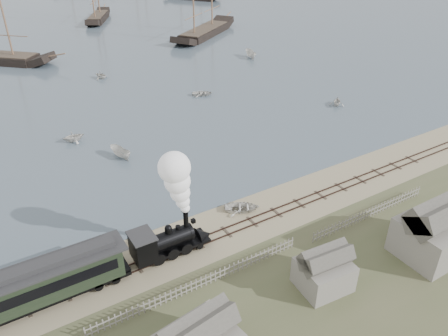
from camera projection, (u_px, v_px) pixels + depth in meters
ground at (225, 218)px, 43.73m from camera, size 600.00×600.00×0.00m
rail_track at (235, 228)px, 42.24m from camera, size 120.00×1.80×0.16m
picket_fence_west at (202, 287)px, 35.67m from camera, size 19.00×0.10×1.20m
picket_fence_east at (369, 217)px, 43.85m from camera, size 15.00×0.10×1.20m
shed_mid at (322, 286)px, 35.83m from camera, size 4.00×3.50×3.60m
shed_right at (429, 253)px, 39.31m from camera, size 6.00×5.00×5.10m
locomotive at (177, 211)px, 37.35m from camera, size 7.61×2.84×9.48m
passenger_coach at (34, 285)px, 32.98m from camera, size 14.31×2.76×3.48m
beached_dinghy at (242, 207)px, 44.65m from camera, size 4.02×4.41×0.75m
rowboat_1 at (73, 136)px, 57.73m from camera, size 2.46×2.85×1.50m
rowboat_2 at (120, 153)px, 53.97m from camera, size 3.69×2.30×1.34m
rowboat_3 at (202, 93)px, 72.44m from camera, size 3.60×4.10×0.71m
rowboat_4 at (337, 101)px, 68.47m from camera, size 3.52×3.53×1.41m
rowboat_5 at (251, 54)px, 90.71m from camera, size 4.27×2.39×1.56m
rowboat_7 at (101, 75)px, 79.48m from camera, size 3.50×3.33×1.44m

